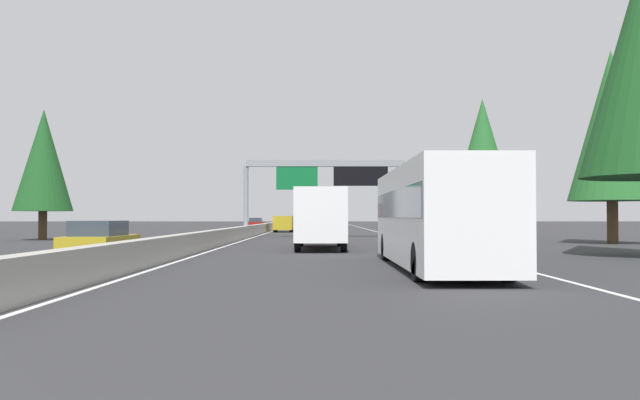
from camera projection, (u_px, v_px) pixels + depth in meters
name	position (u px, v px, depth m)	size (l,w,h in m)	color
ground_plane	(264.00, 233.00, 64.86)	(320.00, 320.00, 0.00)	#2D2D30
median_barrier	(275.00, 226.00, 84.87)	(180.00, 0.56, 0.90)	#9E9B93
shoulder_stripe_right	(373.00, 231.00, 74.88)	(160.00, 0.16, 0.01)	silver
shoulder_stripe_median	(274.00, 231.00, 74.86)	(160.00, 0.16, 0.01)	silver
sign_gantry_overhead	(328.00, 176.00, 51.20)	(0.50, 12.68, 6.00)	gray
bus_near_center	(435.00, 214.00, 20.47)	(11.50, 2.55, 3.10)	white
box_truck_far_left	(320.00, 217.00, 33.00)	(8.50, 2.40, 2.95)	white
minivan_mid_right	(283.00, 223.00, 69.65)	(5.00, 1.95, 1.69)	#AD931E
pickup_far_center	(318.00, 221.00, 113.37)	(5.60, 2.00, 1.86)	black
oncoming_near	(100.00, 242.00, 24.76)	(4.40, 1.80, 1.47)	#AD931E
oncoming_far	(256.00, 224.00, 86.02)	(4.40, 1.80, 1.47)	maroon
conifer_right_near	(611.00, 126.00, 39.91)	(5.15, 5.15, 11.71)	#4C3823
conifer_right_mid	(483.00, 153.00, 52.05)	(4.81, 4.81, 10.93)	#4C3823
conifer_right_far	(399.00, 190.00, 93.97)	(3.93, 3.93, 8.92)	#4C3823
conifer_left_near	(43.00, 160.00, 46.05)	(4.01, 4.01, 9.11)	#4C3823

